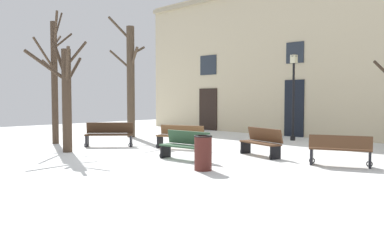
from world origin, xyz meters
TOP-DOWN VIEW (x-y plane):
  - ground_plane at (0.00, 0.00)m, footprint 33.36×33.36m
  - building_facade at (-0.00, 9.08)m, footprint 20.85×0.60m
  - tree_center at (-2.81, -1.60)m, footprint 1.69×2.16m
  - tree_near_facade at (-5.49, -0.69)m, footprint 2.10×2.08m
  - tree_left_of_center at (-5.52, 3.16)m, footprint 1.68×1.58m
  - streetlamp at (0.85, 7.30)m, footprint 0.30×0.30m
  - litter_bin at (2.95, -0.81)m, footprint 0.48×0.48m
  - bench_back_to_back_right at (5.24, 2.27)m, footprint 1.69×1.04m
  - bench_back_to_back_left at (2.60, 2.34)m, footprint 1.70×0.91m
  - bench_by_litter_bin at (-0.63, 1.79)m, footprint 1.83×1.07m
  - bench_far_corner at (1.39, 0.08)m, footprint 1.72×0.64m
  - bench_facing_shops at (-3.09, 0.33)m, footprint 1.60×1.67m

SIDE VIEW (x-z plane):
  - ground_plane at x=0.00m, z-range 0.00..0.00m
  - bench_far_corner at x=1.39m, z-range 0.00..0.88m
  - litter_bin at x=2.95m, z-range 0.00..0.92m
  - bench_back_to_back_left at x=2.60m, z-range 0.00..0.92m
  - bench_by_litter_bin at x=-0.63m, z-range 0.03..0.90m
  - bench_back_to_back_right at x=5.24m, z-range 0.03..0.90m
  - bench_facing_shops at x=-3.09m, z-range 0.01..0.95m
  - tree_center at x=-2.81m, z-range 0.09..3.98m
  - streetlamp at x=0.85m, z-range 0.43..4.27m
  - tree_near_facade at x=-5.49m, z-range -0.01..5.55m
  - tree_left_of_center at x=-5.52m, z-range -0.12..5.70m
  - building_facade at x=0.00m, z-range 0.05..7.87m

